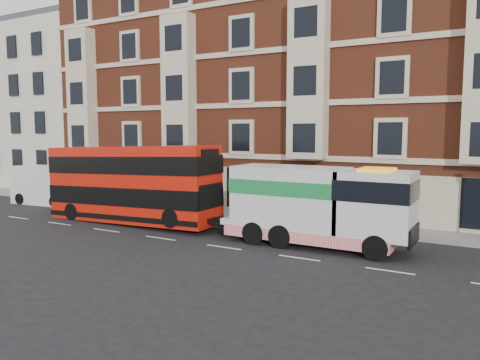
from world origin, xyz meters
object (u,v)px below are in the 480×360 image
(tow_truck, at_px, (315,205))
(box_van, at_px, (48,185))
(pedestrian, at_px, (150,199))
(double_decker_bus, at_px, (131,183))

(tow_truck, distance_m, box_van, 23.27)
(box_van, xyz_separation_m, pedestrian, (9.41, 1.15, -0.56))
(double_decker_bus, distance_m, tow_truck, 12.07)
(double_decker_bus, bearing_deg, pedestrian, 114.13)
(tow_truck, relative_size, pedestrian, 6.28)
(pedestrian, bearing_deg, tow_truck, 24.27)
(double_decker_bus, distance_m, pedestrian, 4.35)
(pedestrian, bearing_deg, double_decker_bus, -26.58)
(box_van, bearing_deg, double_decker_bus, -17.36)
(tow_truck, distance_m, pedestrian, 14.25)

